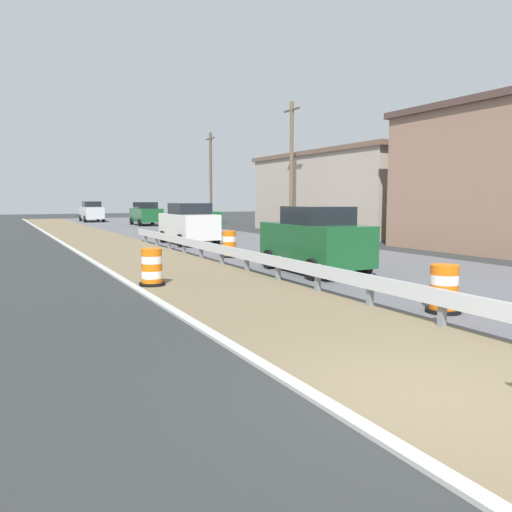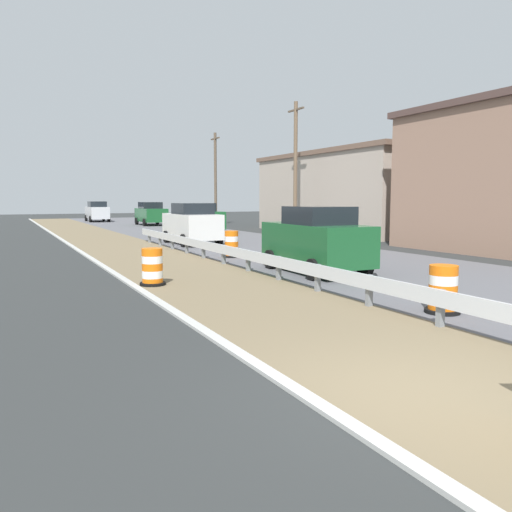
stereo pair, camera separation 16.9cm
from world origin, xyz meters
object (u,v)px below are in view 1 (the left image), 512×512
Objects in this scene: car_mid_far_lane at (196,218)px; utility_pole_far at (211,178)px; car_lead_near_lane at (315,240)px; utility_pole_mid at (291,167)px; traffic_barrel_mid at (229,245)px; car_trailing_near_lane at (146,214)px; traffic_barrel_close at (152,269)px; car_lead_far_lane at (92,211)px; car_trailing_far_lane at (188,224)px; traffic_barrel_nearest at (444,291)px.

car_mid_far_lane is 0.57× the size of utility_pole_far.
car_lead_near_lane is 16.84m from utility_pole_mid.
utility_pole_mid is at bearing -26.79° from car_lead_near_lane.
car_trailing_near_lane is (3.82, 26.28, 0.54)m from traffic_barrel_mid.
car_lead_far_lane is at bearing 82.45° from traffic_barrel_close.
utility_pole_mid is (8.61, 9.35, 3.87)m from traffic_barrel_mid.
traffic_barrel_mid is at bearing 179.61° from car_lead_far_lane.
traffic_barrel_close is at bearing -132.11° from traffic_barrel_mid.
utility_pole_mid reaches higher than car_lead_far_lane.
car_trailing_far_lane is at bearing -24.11° from car_mid_far_lane.
car_trailing_near_lane is (4.04, 37.51, 0.58)m from traffic_barrel_nearest.
traffic_barrel_close is at bearing 92.22° from car_lead_near_lane.
car_lead_far_lane is 0.60× the size of utility_pole_far.
car_lead_near_lane is (5.33, 0.03, 0.60)m from traffic_barrel_close.
car_mid_far_lane is at bearing 1.86° from car_trailing_near_lane.
car_lead_near_lane is 40.95m from car_lead_far_lane.
car_mid_far_lane reaches higher than traffic_barrel_nearest.
traffic_barrel_nearest is 6.19m from car_lead_near_lane.
car_lead_near_lane is at bearing -118.73° from utility_pole_mid.
car_lead_near_lane is 31.57m from car_trailing_near_lane.
car_mid_far_lane is at bearing 80.48° from traffic_barrel_nearest.
traffic_barrel_nearest is 7.53m from traffic_barrel_close.
utility_pole_mid is at bearing 66.80° from traffic_barrel_nearest.
traffic_barrel_close is at bearing 173.28° from car_lead_far_lane.
traffic_barrel_mid is 5.21m from car_lead_near_lane.
traffic_barrel_nearest is 22.73m from utility_pole_mid.
car_mid_far_lane is 10.23m from utility_pole_far.
traffic_barrel_mid is 0.24× the size of car_trailing_far_lane.
traffic_barrel_close is at bearing -24.84° from car_mid_far_lane.
utility_pole_far reaches higher than traffic_barrel_nearest.
utility_pole_far reaches higher than traffic_barrel_mid.
car_trailing_near_lane is 0.92× the size of car_lead_far_lane.
utility_pole_mid reaches higher than traffic_barrel_mid.
car_lead_far_lane is at bearing -171.89° from car_mid_far_lane.
car_trailing_far_lane reaches higher than car_lead_far_lane.
utility_pole_mid is at bearing 39.46° from car_mid_far_lane.
utility_pole_mid is at bearing -90.78° from utility_pole_far.
car_trailing_near_lane is 20.07m from car_trailing_far_lane.
traffic_barrel_close is 0.13× the size of utility_pole_far.
traffic_barrel_close is 0.23× the size of car_trailing_near_lane.
utility_pole_mid is 1.04× the size of utility_pole_far.
car_trailing_near_lane is 11.65m from car_mid_far_lane.
utility_pole_mid is at bearing 47.36° from traffic_barrel_mid.
car_trailing_far_lane reaches higher than traffic_barrel_nearest.
utility_pole_mid is (4.49, -5.28, 3.32)m from car_mid_far_lane.
utility_pole_far is at bearing 64.59° from traffic_barrel_close.
traffic_barrel_nearest is at bearing -53.77° from traffic_barrel_close.
car_lead_near_lane is 29.61m from utility_pole_far.
traffic_barrel_mid is at bearing 88.90° from traffic_barrel_nearest.
car_mid_far_lane is 1.05× the size of car_trailing_far_lane.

